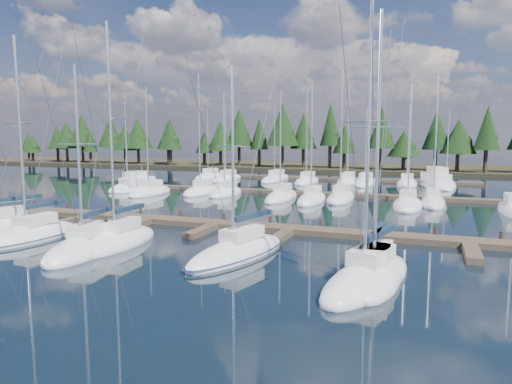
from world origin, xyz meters
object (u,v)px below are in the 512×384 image
at_px(front_sailboat_2, 87,247).
at_px(front_sailboat_3, 119,241).
at_px(front_sailboat_4, 238,252).
at_px(motor_yacht_left, 137,187).
at_px(main_dock, 215,225).
at_px(front_sailboat_6, 375,273).
at_px(motor_yacht_right, 435,184).
at_px(front_sailboat_5, 368,278).
at_px(front_sailboat_1, 32,235).

distance_m(front_sailboat_2, front_sailboat_3, 2.20).
xyz_separation_m(front_sailboat_4, motor_yacht_left, (-25.76, 26.37, 0.19)).
height_order(main_dock, front_sailboat_6, front_sailboat_6).
bearing_deg(motor_yacht_right, front_sailboat_2, -113.84).
bearing_deg(front_sailboat_5, front_sailboat_2, 179.50).
relative_size(front_sailboat_5, motor_yacht_left, 1.61).
distance_m(front_sailboat_1, front_sailboat_2, 6.18).
height_order(main_dock, front_sailboat_2, front_sailboat_2).
height_order(front_sailboat_3, front_sailboat_4, front_sailboat_3).
bearing_deg(front_sailboat_4, motor_yacht_left, 134.33).
bearing_deg(front_sailboat_1, front_sailboat_3, 4.93).
height_order(front_sailboat_2, front_sailboat_5, front_sailboat_5).
bearing_deg(front_sailboat_5, main_dock, 143.10).
relative_size(front_sailboat_1, front_sailboat_2, 1.20).
bearing_deg(front_sailboat_2, front_sailboat_6, 2.35).
bearing_deg(front_sailboat_2, motor_yacht_right, 66.16).
distance_m(front_sailboat_3, front_sailboat_6, 16.44).
distance_m(front_sailboat_2, front_sailboat_6, 17.23).
bearing_deg(motor_yacht_right, front_sailboat_5, -94.26).
bearing_deg(front_sailboat_3, front_sailboat_1, -175.07).
distance_m(front_sailboat_1, motor_yacht_right, 52.06).
relative_size(front_sailboat_5, motor_yacht_right, 1.39).
bearing_deg(motor_yacht_left, front_sailboat_1, -68.77).
bearing_deg(motor_yacht_right, front_sailboat_4, -104.33).
height_order(main_dock, motor_yacht_right, motor_yacht_right).
xyz_separation_m(front_sailboat_3, front_sailboat_5, (16.16, -2.19, -0.02)).
relative_size(front_sailboat_5, front_sailboat_6, 1.03).
bearing_deg(front_sailboat_6, motor_yacht_left, 140.45).
distance_m(front_sailboat_3, motor_yacht_right, 48.40).
bearing_deg(motor_yacht_left, main_dock, -42.70).
distance_m(front_sailboat_5, motor_yacht_right, 46.56).
bearing_deg(front_sailboat_6, front_sailboat_4, 169.23).
xyz_separation_m(front_sailboat_6, motor_yacht_left, (-33.78, 27.90, 0.17)).
height_order(front_sailboat_2, motor_yacht_right, front_sailboat_2).
relative_size(front_sailboat_4, motor_yacht_right, 1.17).
distance_m(main_dock, front_sailboat_6, 15.77).
bearing_deg(front_sailboat_6, front_sailboat_1, 178.18).
bearing_deg(front_sailboat_2, front_sailboat_1, 166.47).
relative_size(front_sailboat_3, front_sailboat_4, 1.26).
xyz_separation_m(front_sailboat_2, motor_yacht_right, (20.45, 46.28, 0.25)).
relative_size(front_sailboat_4, motor_yacht_left, 1.36).
relative_size(front_sailboat_2, front_sailboat_4, 1.02).
bearing_deg(main_dock, front_sailboat_4, -55.15).
relative_size(main_dock, front_sailboat_1, 3.05).
relative_size(front_sailboat_2, front_sailboat_5, 0.86).
bearing_deg(front_sailboat_1, motor_yacht_right, 59.45).
height_order(front_sailboat_5, motor_yacht_left, front_sailboat_5).
distance_m(front_sailboat_4, front_sailboat_6, 8.16).
xyz_separation_m(front_sailboat_3, front_sailboat_4, (8.37, 0.19, -0.03)).
relative_size(front_sailboat_1, front_sailboat_4, 1.22).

